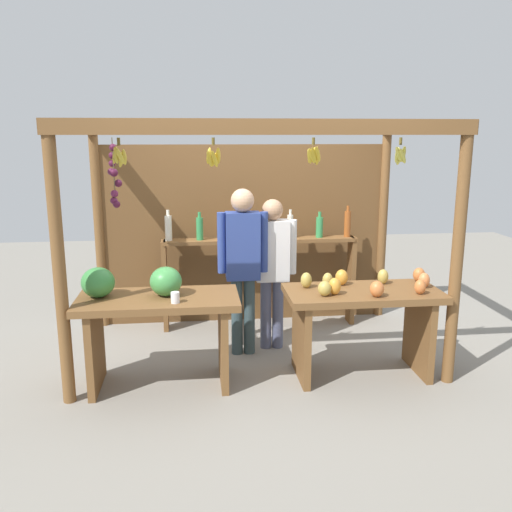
% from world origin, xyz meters
% --- Properties ---
extents(ground_plane, '(12.00, 12.00, 0.00)m').
position_xyz_m(ground_plane, '(0.00, 0.00, 0.00)').
color(ground_plane, gray).
rests_on(ground_plane, ground).
extents(market_stall, '(3.32, 1.92, 2.23)m').
position_xyz_m(market_stall, '(-0.01, 0.42, 1.30)').
color(market_stall, brown).
rests_on(market_stall, ground).
extents(fruit_counter_left, '(1.35, 0.64, 1.04)m').
position_xyz_m(fruit_counter_left, '(-0.94, -0.67, 0.65)').
color(fruit_counter_left, brown).
rests_on(fruit_counter_left, ground).
extents(fruit_counter_right, '(1.35, 0.64, 0.93)m').
position_xyz_m(fruit_counter_right, '(0.88, -0.68, 0.60)').
color(fruit_counter_right, brown).
rests_on(fruit_counter_right, ground).
extents(bottle_shelf_unit, '(2.13, 0.22, 1.34)m').
position_xyz_m(bottle_shelf_unit, '(0.14, 0.68, 0.81)').
color(bottle_shelf_unit, brown).
rests_on(bottle_shelf_unit, ground).
extents(vendor_man, '(0.48, 0.22, 1.62)m').
position_xyz_m(vendor_man, '(-0.11, -0.08, 0.97)').
color(vendor_man, '#33484D').
rests_on(vendor_man, ground).
extents(vendor_woman, '(0.48, 0.20, 1.51)m').
position_xyz_m(vendor_woman, '(0.19, 0.04, 0.89)').
color(vendor_woman, '#535875').
rests_on(vendor_woman, ground).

